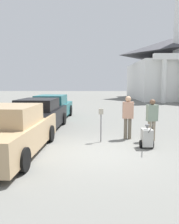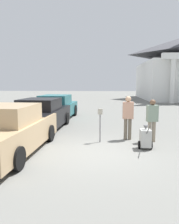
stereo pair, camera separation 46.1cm
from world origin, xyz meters
The scene contains 8 objects.
ground_plane centered at (0.00, 0.00, 0.00)m, with size 120.00×120.00×0.00m, color slate.
parked_car_tan centered at (-2.95, -0.11, 0.72)m, with size 2.12×4.86×1.59m.
parked_car_black centered at (-2.95, 3.50, 0.72)m, with size 2.17×4.98×1.55m.
parked_car_teal centered at (-2.95, 6.79, 0.72)m, with size 2.21×5.14×1.55m.
parking_meter centered at (-0.01, 1.37, 0.92)m, with size 0.18×0.09×1.31m.
person_worker centered at (1.10, 1.85, 1.02)m, with size 0.42×0.23×1.78m.
person_supervisor centered at (2.00, 1.55, 0.95)m, with size 0.45×0.29×1.67m.
equipment_cart centered at (1.58, 0.58, 0.39)m, with size 0.47×0.99×1.00m.
Camera 2 is at (0.14, -6.96, 2.27)m, focal length 35.00 mm.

